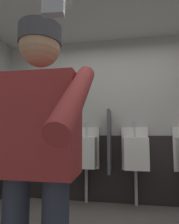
# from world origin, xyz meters

# --- Properties ---
(wall_back) EXTENTS (4.36, 0.12, 2.61)m
(wall_back) POSITION_xyz_m (0.00, 1.62, 1.31)
(wall_back) COLOR #B2B2AD
(wall_back) RESTS_ON ground_plane
(wainscot_band_back) EXTENTS (3.76, 0.03, 1.02)m
(wainscot_band_back) POSITION_xyz_m (0.00, 1.55, 0.51)
(wainscot_band_back) COLOR black
(wainscot_band_back) RESTS_ON ground_plane
(downlight_far) EXTENTS (0.14, 0.14, 0.03)m
(downlight_far) POSITION_xyz_m (-0.53, 0.55, 2.60)
(downlight_far) COLOR white
(urinal_left) EXTENTS (0.40, 0.34, 1.24)m
(urinal_left) POSITION_xyz_m (-0.47, 1.40, 0.78)
(urinal_left) COLOR white
(urinal_left) RESTS_ON ground_plane
(urinal_middle) EXTENTS (0.40, 0.34, 1.24)m
(urinal_middle) POSITION_xyz_m (0.28, 1.40, 0.78)
(urinal_middle) COLOR white
(urinal_middle) RESTS_ON ground_plane
(privacy_divider_panel) EXTENTS (0.04, 0.40, 0.90)m
(privacy_divider_panel) POSITION_xyz_m (-0.09, 1.33, 0.95)
(privacy_divider_panel) COLOR #4C4C51
(person) EXTENTS (0.66, 0.60, 1.68)m
(person) POSITION_xyz_m (-0.37, -0.51, 1.00)
(person) COLOR #2D3342
(person) RESTS_ON ground_plane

